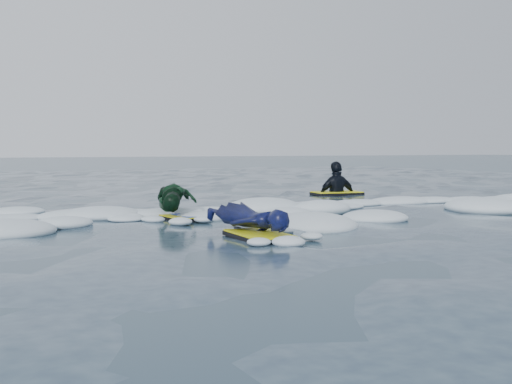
% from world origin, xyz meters
% --- Properties ---
extents(ground, '(120.00, 120.00, 0.00)m').
position_xyz_m(ground, '(0.00, 0.00, 0.00)').
color(ground, '#19353E').
rests_on(ground, ground).
extents(foam_band, '(12.00, 3.10, 0.30)m').
position_xyz_m(foam_band, '(0.00, 1.03, 0.00)').
color(foam_band, white).
rests_on(foam_band, ground).
extents(prone_woman_unit, '(0.73, 1.49, 0.37)m').
position_xyz_m(prone_woman_unit, '(-1.50, -1.06, 0.19)').
color(prone_woman_unit, black).
rests_on(prone_woman_unit, ground).
extents(prone_child_unit, '(1.00, 1.40, 0.50)m').
position_xyz_m(prone_child_unit, '(-1.75, 1.13, 0.25)').
color(prone_child_unit, black).
rests_on(prone_child_unit, ground).
extents(waiting_rider_unit, '(1.09, 0.65, 1.58)m').
position_xyz_m(waiting_rider_unit, '(2.68, 4.04, -0.05)').
color(waiting_rider_unit, black).
rests_on(waiting_rider_unit, ground).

